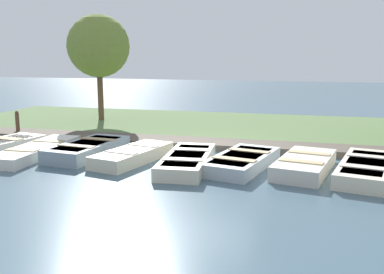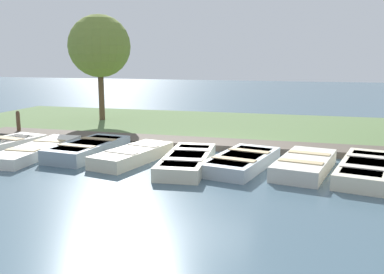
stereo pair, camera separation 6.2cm
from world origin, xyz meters
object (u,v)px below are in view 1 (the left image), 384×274
object	(u,v)px
rowboat_5	(242,161)
rowboat_7	(366,168)
rowboat_3	(133,155)
rowboat_6	(305,164)
rowboat_4	(187,160)
rowboat_2	(88,149)
mooring_post_near	(18,123)
park_tree_far_left	(99,46)
rowboat_1	(37,150)

from	to	relation	value
rowboat_5	rowboat_7	bearing A→B (deg)	102.71
rowboat_3	rowboat_6	distance (m)	4.63
rowboat_4	rowboat_7	world-z (taller)	rowboat_7
rowboat_2	rowboat_5	world-z (taller)	rowboat_2
rowboat_2	rowboat_7	bearing A→B (deg)	94.83
rowboat_2	rowboat_4	xyz separation A→B (m)	(0.48, 3.16, -0.03)
rowboat_6	mooring_post_near	world-z (taller)	mooring_post_near
rowboat_3	mooring_post_near	world-z (taller)	mooring_post_near
rowboat_5	park_tree_far_left	xyz separation A→B (m)	(-6.06, -7.12, 3.12)
rowboat_4	rowboat_3	bearing A→B (deg)	-102.41
rowboat_2	rowboat_3	distance (m)	1.56
rowboat_3	park_tree_far_left	distance (m)	8.04
rowboat_1	rowboat_6	world-z (taller)	rowboat_6
rowboat_3	rowboat_6	size ratio (longest dim) A/B	1.00
rowboat_4	rowboat_5	distance (m)	1.43
rowboat_3	rowboat_7	xyz separation A→B (m)	(-0.12, 6.07, 0.00)
rowboat_3	rowboat_4	bearing A→B (deg)	95.25
rowboat_5	rowboat_7	xyz separation A→B (m)	(-0.01, 3.04, 0.01)
rowboat_1	rowboat_2	size ratio (longest dim) A/B	1.20
rowboat_3	rowboat_7	size ratio (longest dim) A/B	0.86
rowboat_2	mooring_post_near	size ratio (longest dim) A/B	3.14
rowboat_2	rowboat_4	distance (m)	3.20
rowboat_3	rowboat_7	distance (m)	6.07
rowboat_2	rowboat_7	distance (m)	7.60
rowboat_3	mooring_post_near	distance (m)	6.12
rowboat_3	rowboat_5	bearing A→B (deg)	104.68
rowboat_1	rowboat_6	bearing A→B (deg)	89.93
rowboat_5	rowboat_1	bearing A→B (deg)	-75.66
rowboat_6	rowboat_7	bearing A→B (deg)	100.69
rowboat_2	rowboat_3	bearing A→B (deg)	85.87
rowboat_5	rowboat_4	bearing A→B (deg)	-64.53
mooring_post_near	rowboat_6	bearing A→B (deg)	77.03
rowboat_6	rowboat_2	bearing A→B (deg)	-80.31
rowboat_3	rowboat_6	world-z (taller)	rowboat_6
rowboat_4	park_tree_far_left	xyz separation A→B (m)	(-6.38, -5.73, 3.12)
rowboat_3	park_tree_far_left	bearing A→B (deg)	-133.85
rowboat_5	park_tree_far_left	distance (m)	9.86
rowboat_7	park_tree_far_left	xyz separation A→B (m)	(-6.05, -10.17, 3.11)
rowboat_3	rowboat_5	world-z (taller)	rowboat_3
rowboat_2	rowboat_5	bearing A→B (deg)	93.93
mooring_post_near	park_tree_far_left	bearing A→B (deg)	158.07
rowboat_2	rowboat_7	size ratio (longest dim) A/B	0.87
mooring_post_near	park_tree_far_left	world-z (taller)	park_tree_far_left
rowboat_2	park_tree_far_left	xyz separation A→B (m)	(-5.90, -2.56, 3.09)
rowboat_4	park_tree_far_left	world-z (taller)	park_tree_far_left
rowboat_1	rowboat_7	size ratio (longest dim) A/B	1.05
rowboat_2	rowboat_4	bearing A→B (deg)	87.29
rowboat_1	rowboat_4	bearing A→B (deg)	86.77
mooring_post_near	park_tree_far_left	xyz separation A→B (m)	(-3.69, 1.49, 2.83)
rowboat_3	rowboat_7	bearing A→B (deg)	103.74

